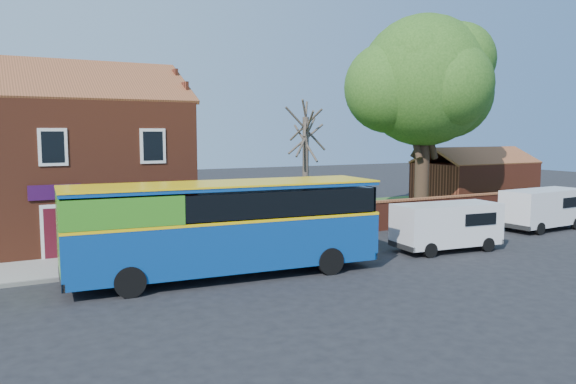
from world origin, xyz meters
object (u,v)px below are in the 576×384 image
van_near (447,224)px  van_far (543,207)px  bus (216,224)px  large_tree (423,85)px

van_near → van_far: van_far is taller
van_near → bus: bearing=-176.8°
van_near → van_far: 8.60m
bus → van_near: 10.64m
van_far → large_tree: large_tree is taller
bus → large_tree: 20.07m
bus → large_tree: size_ratio=0.92×
large_tree → bus: bearing=-153.1°
van_near → large_tree: large_tree is taller
van_near → large_tree: size_ratio=0.40×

